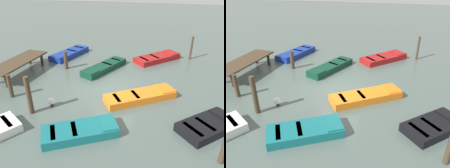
# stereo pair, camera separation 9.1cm
# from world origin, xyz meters

# --- Properties ---
(ground_plane) EXTENTS (80.00, 80.00, 0.00)m
(ground_plane) POSITION_xyz_m (0.00, 0.00, 0.00)
(ground_plane) COLOR #4C5B56
(dock_segment) EXTENTS (4.73, 2.04, 0.95)m
(dock_segment) POSITION_xyz_m (0.79, 6.65, 0.82)
(dock_segment) COLOR #423323
(dock_segment) RESTS_ON ground_plane
(rowboat_dark_green) EXTENTS (3.94, 2.61, 0.46)m
(rowboat_dark_green) POSITION_xyz_m (2.70, 1.18, 0.22)
(rowboat_dark_green) COLOR #0C3823
(rowboat_dark_green) RESTS_ON ground_plane
(rowboat_black) EXTENTS (2.84, 2.96, 0.46)m
(rowboat_black) POSITION_xyz_m (-2.78, -5.00, 0.22)
(rowboat_black) COLOR black
(rowboat_black) RESTS_ON ground_plane
(rowboat_orange) EXTENTS (3.11, 3.93, 0.46)m
(rowboat_orange) POSITION_xyz_m (-0.82, -1.79, 0.22)
(rowboat_orange) COLOR orange
(rowboat_orange) RESTS_ON ground_plane
(rowboat_red) EXTENTS (3.51, 3.59, 0.46)m
(rowboat_red) POSITION_xyz_m (5.45, -2.42, 0.22)
(rowboat_red) COLOR maroon
(rowboat_red) RESTS_ON ground_plane
(rowboat_teal) EXTENTS (2.66, 3.43, 0.46)m
(rowboat_teal) POSITION_xyz_m (-4.37, 0.40, 0.22)
(rowboat_teal) COLOR #14666B
(rowboat_teal) RESTS_ON ground_plane
(rowboat_blue) EXTENTS (3.88, 2.29, 0.46)m
(rowboat_blue) POSITION_xyz_m (4.90, 4.71, 0.22)
(rowboat_blue) COLOR navy
(rowboat_blue) RESTS_ON ground_plane
(mooring_piling_center) EXTENTS (0.26, 0.26, 1.28)m
(mooring_piling_center) POSITION_xyz_m (2.36, 3.91, 0.64)
(mooring_piling_center) COLOR #423323
(mooring_piling_center) RESTS_ON ground_plane
(mooring_piling_far_right) EXTENTS (0.17, 0.17, 1.83)m
(mooring_piling_far_right) POSITION_xyz_m (6.36, -4.94, 0.91)
(mooring_piling_far_right) COLOR #423323
(mooring_piling_far_right) RESTS_ON ground_plane
(mooring_piling_far_left) EXTENTS (0.23, 0.23, 1.35)m
(mooring_piling_far_left) POSITION_xyz_m (-2.12, 5.28, 0.67)
(mooring_piling_far_left) COLOR #423323
(mooring_piling_far_left) RESTS_ON ground_plane
(mooring_piling_mid_left) EXTENTS (0.22, 0.22, 1.32)m
(mooring_piling_mid_left) POSITION_xyz_m (-4.71, -5.19, 0.66)
(mooring_piling_mid_left) COLOR #423323
(mooring_piling_mid_left) RESTS_ON ground_plane
(mooring_piling_near_left) EXTENTS (0.25, 0.25, 1.99)m
(mooring_piling_near_left) POSITION_xyz_m (-3.30, 3.36, 0.99)
(mooring_piling_near_left) COLOR #423323
(mooring_piling_near_left) RESTS_ON ground_plane
(marker_buoy) EXTENTS (0.36, 0.36, 0.48)m
(marker_buoy) POSITION_xyz_m (-2.50, 2.67, 0.29)
(marker_buoy) COLOR #262626
(marker_buoy) RESTS_ON ground_plane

